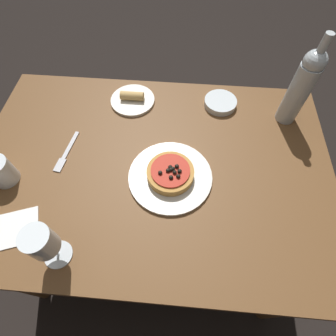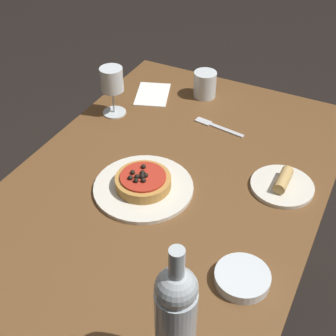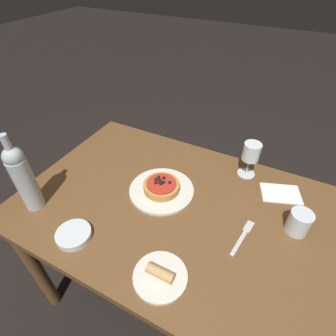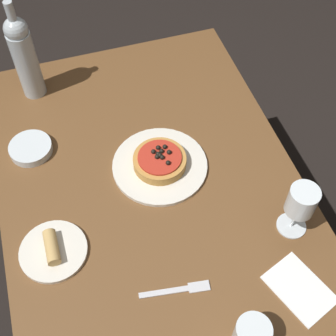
{
  "view_description": "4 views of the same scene",
  "coord_description": "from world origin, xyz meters",
  "px_view_note": "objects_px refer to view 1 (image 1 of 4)",
  "views": [
    {
      "loc": [
        0.1,
        -0.48,
        1.52
      ],
      "look_at": [
        0.06,
        -0.07,
        0.86
      ],
      "focal_mm": 28.0,
      "sensor_mm": 36.0,
      "label": 1
    },
    {
      "loc": [
        0.9,
        0.45,
        1.63
      ],
      "look_at": [
        0.02,
        0.01,
        0.82
      ],
      "focal_mm": 50.0,
      "sensor_mm": 36.0,
      "label": 2
    },
    {
      "loc": [
        -0.32,
        0.65,
        1.57
      ],
      "look_at": [
        0.07,
        -0.1,
        0.85
      ],
      "focal_mm": 28.0,
      "sensor_mm": 36.0,
      "label": 3
    },
    {
      "loc": [
        -0.71,
        0.18,
        1.87
      ],
      "look_at": [
        0.02,
        -0.05,
        0.82
      ],
      "focal_mm": 50.0,
      "sensor_mm": 36.0,
      "label": 4
    }
  ],
  "objects_px": {
    "pizza": "(170,173)",
    "water_cup": "(1,171)",
    "wine_glass": "(41,243)",
    "fork": "(66,154)",
    "dining_table": "(153,179)",
    "side_plate": "(133,99)",
    "dinner_plate": "(170,177)",
    "wine_bottle": "(301,87)",
    "side_bowl": "(220,103)"
  },
  "relations": [
    {
      "from": "pizza",
      "to": "water_cup",
      "type": "distance_m",
      "value": 0.54
    },
    {
      "from": "wine_glass",
      "to": "fork",
      "type": "height_order",
      "value": "wine_glass"
    },
    {
      "from": "dining_table",
      "to": "side_plate",
      "type": "distance_m",
      "value": 0.34
    },
    {
      "from": "dining_table",
      "to": "dinner_plate",
      "type": "distance_m",
      "value": 0.14
    },
    {
      "from": "wine_bottle",
      "to": "side_bowl",
      "type": "relative_size",
      "value": 2.68
    },
    {
      "from": "dinner_plate",
      "to": "wine_bottle",
      "type": "distance_m",
      "value": 0.54
    },
    {
      "from": "wine_glass",
      "to": "water_cup",
      "type": "xyz_separation_m",
      "value": [
        -0.24,
        0.23,
        -0.07
      ]
    },
    {
      "from": "dinner_plate",
      "to": "fork",
      "type": "height_order",
      "value": "dinner_plate"
    },
    {
      "from": "water_cup",
      "to": "dining_table",
      "type": "bearing_deg",
      "value": 11.33
    },
    {
      "from": "wine_bottle",
      "to": "dinner_plate",
      "type": "bearing_deg",
      "value": -144.18
    },
    {
      "from": "side_plate",
      "to": "dining_table",
      "type": "bearing_deg",
      "value": -69.59
    },
    {
      "from": "pizza",
      "to": "dinner_plate",
      "type": "bearing_deg",
      "value": 133.12
    },
    {
      "from": "side_bowl",
      "to": "side_plate",
      "type": "distance_m",
      "value": 0.35
    },
    {
      "from": "dining_table",
      "to": "pizza",
      "type": "bearing_deg",
      "value": -33.08
    },
    {
      "from": "wine_glass",
      "to": "dining_table",
      "type": "bearing_deg",
      "value": 54.95
    },
    {
      "from": "side_plate",
      "to": "side_bowl",
      "type": "bearing_deg",
      "value": 1.45
    },
    {
      "from": "dining_table",
      "to": "water_cup",
      "type": "bearing_deg",
      "value": -168.67
    },
    {
      "from": "water_cup",
      "to": "fork",
      "type": "relative_size",
      "value": 0.53
    },
    {
      "from": "dinner_plate",
      "to": "water_cup",
      "type": "height_order",
      "value": "water_cup"
    },
    {
      "from": "dining_table",
      "to": "wine_glass",
      "type": "height_order",
      "value": "wine_glass"
    },
    {
      "from": "fork",
      "to": "side_plate",
      "type": "relative_size",
      "value": 1.01
    },
    {
      "from": "wine_glass",
      "to": "side_bowl",
      "type": "bearing_deg",
      "value": 53.37
    },
    {
      "from": "dining_table",
      "to": "side_bowl",
      "type": "height_order",
      "value": "side_bowl"
    },
    {
      "from": "water_cup",
      "to": "wine_glass",
      "type": "bearing_deg",
      "value": -43.15
    },
    {
      "from": "wine_glass",
      "to": "water_cup",
      "type": "relative_size",
      "value": 1.81
    },
    {
      "from": "fork",
      "to": "wine_bottle",
      "type": "bearing_deg",
      "value": 115.26
    },
    {
      "from": "dinner_plate",
      "to": "side_plate",
      "type": "height_order",
      "value": "side_plate"
    },
    {
      "from": "side_bowl",
      "to": "side_plate",
      "type": "height_order",
      "value": "side_plate"
    },
    {
      "from": "pizza",
      "to": "dining_table",
      "type": "bearing_deg",
      "value": 146.92
    },
    {
      "from": "dining_table",
      "to": "wine_glass",
      "type": "relative_size",
      "value": 7.35
    },
    {
      "from": "dinner_plate",
      "to": "pizza",
      "type": "relative_size",
      "value": 1.8
    },
    {
      "from": "dinner_plate",
      "to": "pizza",
      "type": "xyz_separation_m",
      "value": [
        0.0,
        -0.0,
        0.02
      ]
    },
    {
      "from": "dining_table",
      "to": "side_bowl",
      "type": "xyz_separation_m",
      "value": [
        0.24,
        0.31,
        0.11
      ]
    },
    {
      "from": "water_cup",
      "to": "pizza",
      "type": "bearing_deg",
      "value": 5.22
    },
    {
      "from": "wine_glass",
      "to": "pizza",
      "type": "bearing_deg",
      "value": 43.25
    },
    {
      "from": "dinner_plate",
      "to": "wine_bottle",
      "type": "bearing_deg",
      "value": 35.82
    },
    {
      "from": "wine_glass",
      "to": "dinner_plate",
      "type": "bearing_deg",
      "value": 43.29
    },
    {
      "from": "side_bowl",
      "to": "pizza",
      "type": "bearing_deg",
      "value": -116.11
    },
    {
      "from": "dinner_plate",
      "to": "side_bowl",
      "type": "bearing_deg",
      "value": 63.84
    },
    {
      "from": "side_plate",
      "to": "wine_glass",
      "type": "bearing_deg",
      "value": -100.61
    },
    {
      "from": "fork",
      "to": "side_plate",
      "type": "bearing_deg",
      "value": 153.42
    },
    {
      "from": "dinner_plate",
      "to": "side_plate",
      "type": "xyz_separation_m",
      "value": [
        -0.18,
        0.34,
        0.01
      ]
    },
    {
      "from": "wine_bottle",
      "to": "side_plate",
      "type": "xyz_separation_m",
      "value": [
        -0.6,
        0.04,
        -0.14
      ]
    },
    {
      "from": "side_plate",
      "to": "fork",
      "type": "bearing_deg",
      "value": -125.07
    },
    {
      "from": "dining_table",
      "to": "water_cup",
      "type": "height_order",
      "value": "water_cup"
    },
    {
      "from": "wine_glass",
      "to": "water_cup",
      "type": "height_order",
      "value": "wine_glass"
    },
    {
      "from": "fork",
      "to": "dining_table",
      "type": "bearing_deg",
      "value": 94.91
    },
    {
      "from": "wine_bottle",
      "to": "side_bowl",
      "type": "distance_m",
      "value": 0.29
    },
    {
      "from": "wine_glass",
      "to": "fork",
      "type": "distance_m",
      "value": 0.37
    },
    {
      "from": "side_bowl",
      "to": "dining_table",
      "type": "bearing_deg",
      "value": -128.23
    }
  ]
}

